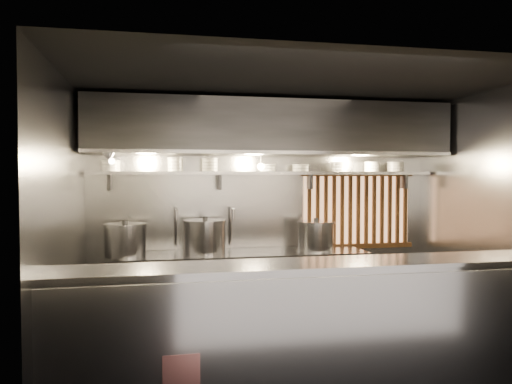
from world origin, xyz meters
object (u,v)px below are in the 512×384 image
object	(u,v)px
stock_pot_left	(125,240)
stock_pot_right	(316,236)
stock_pot_mid	(205,236)
heat_lamp	(109,156)
pendant_bulb	(261,167)

from	to	relation	value
stock_pot_left	stock_pot_right	size ratio (longest dim) A/B	0.93
stock_pot_left	stock_pot_right	bearing A→B (deg)	-0.82
stock_pot_mid	stock_pot_left	bearing A→B (deg)	-177.93
heat_lamp	stock_pot_mid	xyz separation A→B (m)	(1.09, 0.32, -0.96)
pendant_bulb	stock_pot_mid	world-z (taller)	pendant_bulb
stock_pot_left	heat_lamp	bearing A→B (deg)	-117.26
pendant_bulb	stock_pot_mid	distance (m)	1.11
pendant_bulb	stock_pot_right	size ratio (longest dim) A/B	0.33
heat_lamp	pendant_bulb	size ratio (longest dim) A/B	1.87
stock_pot_right	stock_pot_mid	bearing A→B (deg)	177.23
pendant_bulb	stock_pot_right	distance (m)	1.12
pendant_bulb	stock_pot_left	distance (m)	1.86
stock_pot_mid	stock_pot_right	distance (m)	1.40
stock_pot_mid	stock_pot_right	xyz separation A→B (m)	(1.40, -0.07, -0.02)
heat_lamp	pendant_bulb	bearing A→B (deg)	11.00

